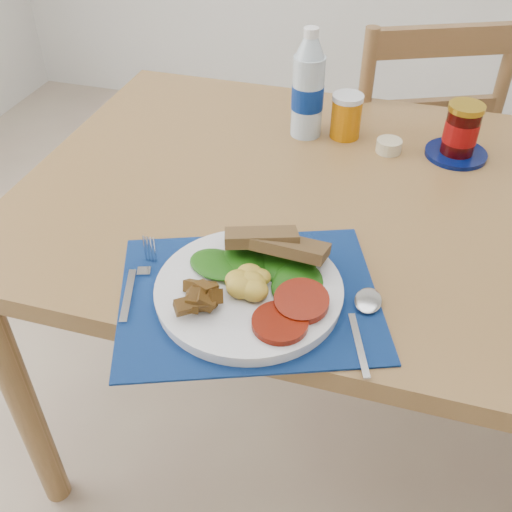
% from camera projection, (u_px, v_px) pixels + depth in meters
% --- Properties ---
extents(ground, '(4.00, 4.00, 0.00)m').
position_uv_depth(ground, '(325.00, 490.00, 1.50)').
color(ground, gray).
rests_on(ground, ground).
extents(table, '(1.40, 0.90, 0.75)m').
position_uv_depth(table, '(369.00, 232.00, 1.22)').
color(table, brown).
rests_on(table, ground).
extents(chair_far, '(0.55, 0.53, 1.13)m').
position_uv_depth(chair_far, '(408.00, 137.00, 1.72)').
color(chair_far, brown).
rests_on(chair_far, ground).
extents(placemat, '(0.49, 0.44, 0.00)m').
position_uv_depth(placemat, '(249.00, 297.00, 0.95)').
color(placemat, black).
rests_on(placemat, table).
extents(breakfast_plate, '(0.29, 0.29, 0.07)m').
position_uv_depth(breakfast_plate, '(245.00, 287.00, 0.93)').
color(breakfast_plate, silver).
rests_on(breakfast_plate, placemat).
extents(fork, '(0.05, 0.17, 0.00)m').
position_uv_depth(fork, '(138.00, 280.00, 0.98)').
color(fork, '#B2B5BA').
rests_on(fork, placemat).
extents(spoon, '(0.05, 0.18, 0.01)m').
position_uv_depth(spoon, '(365.00, 314.00, 0.91)').
color(spoon, '#B2B5BA').
rests_on(spoon, placemat).
extents(water_bottle, '(0.07, 0.07, 0.24)m').
position_uv_depth(water_bottle, '(308.00, 90.00, 1.30)').
color(water_bottle, '#ADBFCC').
rests_on(water_bottle, table).
extents(juice_glass, '(0.07, 0.07, 0.09)m').
position_uv_depth(juice_glass, '(346.00, 117.00, 1.33)').
color(juice_glass, '#BB6505').
rests_on(juice_glass, table).
extents(ramekin, '(0.06, 0.06, 0.03)m').
position_uv_depth(ramekin, '(389.00, 146.00, 1.30)').
color(ramekin, '#C8BB92').
rests_on(ramekin, table).
extents(jam_on_saucer, '(0.13, 0.13, 0.12)m').
position_uv_depth(jam_on_saucer, '(461.00, 134.00, 1.26)').
color(jam_on_saucer, '#040F48').
rests_on(jam_on_saucer, table).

